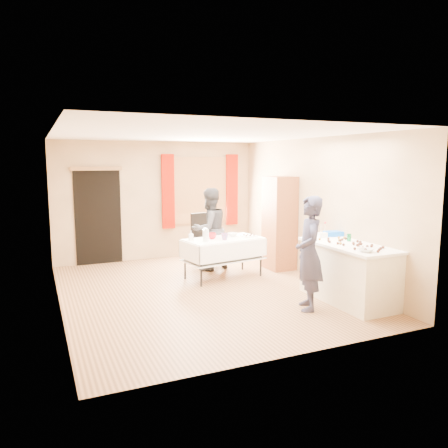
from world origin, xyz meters
name	(u,v)px	position (x,y,z in m)	size (l,w,h in m)	color
floor	(202,291)	(0.00, 0.00, -0.01)	(4.50, 5.50, 0.02)	#9E7047
ceiling	(201,134)	(0.00, 0.00, 2.61)	(4.50, 5.50, 0.02)	white
wall_back	(158,201)	(0.00, 2.76, 1.30)	(4.50, 0.02, 2.60)	tan
wall_front	(292,243)	(0.00, -2.76, 1.30)	(4.50, 0.02, 2.60)	tan
wall_left	(55,222)	(-2.26, 0.00, 1.30)	(0.02, 5.50, 2.60)	tan
wall_right	(315,209)	(2.26, 0.00, 1.30)	(0.02, 5.50, 2.60)	tan
window_frame	(200,191)	(1.00, 2.72, 1.50)	(1.32, 0.06, 1.52)	olive
window_pane	(200,191)	(1.00, 2.71, 1.50)	(1.20, 0.02, 1.40)	white
curtain_left	(168,192)	(0.22, 2.67, 1.50)	(0.28, 0.06, 1.65)	#A41000
curtain_right	(232,190)	(1.78, 2.67, 1.50)	(0.28, 0.06, 1.65)	#A41000
doorway	(98,217)	(-1.30, 2.73, 1.00)	(0.95, 0.04, 2.00)	black
door_lintel	(96,169)	(-1.30, 2.70, 2.02)	(1.05, 0.06, 0.08)	olive
cabinet	(279,223)	(1.99, 0.83, 0.94)	(0.50, 0.60, 1.87)	brown
counter	(348,273)	(1.89, -1.43, 0.45)	(0.78, 1.64, 0.91)	#F1E9CC
party_table	(223,254)	(0.67, 0.62, 0.45)	(1.57, 0.99, 0.75)	black
chair	(205,250)	(0.71, 1.73, 0.32)	(0.49, 0.49, 1.09)	black
girl	(309,253)	(1.12, -1.48, 0.84)	(0.61, 0.72, 1.68)	#25253E
woman	(209,229)	(0.66, 1.29, 0.82)	(0.93, 0.81, 1.65)	black
soda_can	(349,237)	(2.04, -1.24, 0.97)	(0.07, 0.07, 0.12)	#14783B
mixing_bowl	(366,250)	(1.71, -2.00, 0.94)	(0.26, 0.26, 0.05)	white
foam_block	(322,235)	(1.86, -0.78, 0.95)	(0.15, 0.10, 0.08)	white
blue_basket	(333,234)	(2.12, -0.74, 0.95)	(0.30, 0.20, 0.08)	blue
pitcher	(206,236)	(0.25, 0.44, 0.86)	(0.11, 0.11, 0.22)	silver
cup_red	(212,236)	(0.46, 0.65, 0.81)	(0.17, 0.17, 0.11)	red
cup_rainbow	(225,237)	(0.63, 0.46, 0.81)	(0.17, 0.17, 0.12)	red
small_bowl	(233,234)	(0.93, 0.79, 0.78)	(0.23, 0.23, 0.06)	white
pastry_tray	(249,236)	(1.18, 0.59, 0.76)	(0.28, 0.20, 0.02)	white
bottle	(191,235)	(0.05, 0.68, 0.84)	(0.09, 0.09, 0.17)	white
cake_balls	(354,244)	(1.89, -1.53, 0.93)	(0.49, 1.16, 0.04)	#3F2314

